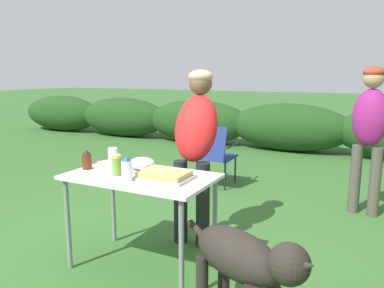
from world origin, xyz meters
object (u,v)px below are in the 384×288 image
Objects in this scene: folding_table at (141,185)px; standing_person_in_red_jacket at (196,138)px; plate_stack at (110,165)px; camp_chair_green_behind_table at (214,152)px; bbq_sauce_bottle at (87,160)px; standing_person_in_gray_fleece at (370,125)px; food_tray at (164,175)px; dog at (244,261)px; mixing_bowl at (142,163)px; mayo_bottle at (127,169)px; paper_cup_stack at (113,155)px; relish_jar at (117,165)px.

standing_person_in_red_jacket reaches higher than folding_table.
camp_chair_green_behind_table reaches higher than plate_stack.
bbq_sauce_bottle is 2.27m from camp_chair_green_behind_table.
camp_chair_green_behind_table is (-1.84, 0.19, -0.49)m from standing_person_in_gray_fleece.
bbq_sauce_bottle is at bearing -122.99° from standing_person_in_gray_fleece.
bbq_sauce_bottle is at bearing -138.13° from standing_person_in_red_jacket.
food_tray is 0.43× the size of dog.
standing_person_in_gray_fleece is at bearing 58.02° from food_tray.
bbq_sauce_bottle is 0.19× the size of camp_chair_green_behind_table.
mixing_bowl reaches higher than dog.
mayo_bottle is at bearing -105.61° from standing_person_in_red_jacket.
food_tray is at bearing -76.65° from camp_chair_green_behind_table.
bbq_sauce_bottle is (-0.03, -0.28, 0.01)m from paper_cup_stack.
plate_stack is at bearing -90.79° from camp_chair_green_behind_table.
mayo_bottle reaches higher than mixing_bowl.
standing_person_in_gray_fleece reaches higher than mayo_bottle.
relish_jar is 0.10× the size of standing_person_in_red_jacket.
folding_table is 0.24m from mayo_bottle.
standing_person_in_red_jacket is at bearing 77.54° from folding_table.
mixing_bowl is 0.25m from relish_jar.
folding_table is at bearing -81.88° from camp_chair_green_behind_table.
relish_jar reaches higher than plate_stack.
folding_table is 0.72× the size of standing_person_in_red_jacket.
dog is (1.29, -0.44, -0.32)m from plate_stack.
paper_cup_stack is at bearing 159.30° from food_tray.
standing_person_in_gray_fleece is at bearing 46.74° from plate_stack.
standing_person_in_red_jacket is (0.29, 0.73, 0.12)m from relish_jar.
standing_person_in_red_jacket reaches higher than food_tray.
mayo_bottle is (0.35, -0.25, 0.07)m from plate_stack.
standing_person_in_red_jacket is at bearing 80.60° from mayo_bottle.
standing_person_in_gray_fleece is (1.33, 1.36, 0.03)m from standing_person_in_red_jacket.
food_tray is 0.37m from relish_jar.
standing_person_in_red_jacket is at bearing 68.48° from relish_jar.
mayo_bottle is 1.03m from dog.
food_tray is 1.92× the size of mixing_bowl.
mixing_bowl reaches higher than food_tray.
camp_chair_green_behind_table is (-1.31, 2.57, 0.02)m from dog.
relish_jar is at bearing -148.40° from folding_table.
food_tray is 0.25× the size of standing_person_in_gray_fleece.
standing_person_in_red_jacket is (0.59, 0.41, 0.13)m from paper_cup_stack.
camp_chair_green_behind_table is (-0.50, 1.56, -0.47)m from standing_person_in_red_jacket.
mayo_bottle is 0.12× the size of standing_person_in_red_jacket.
bbq_sauce_bottle is (-0.69, -0.03, 0.05)m from food_tray.
standing_person_in_red_jacket is at bearing 49.48° from plate_stack.
plate_stack is 0.20m from paper_cup_stack.
standing_person_in_gray_fleece reaches higher than relish_jar.
paper_cup_stack is 0.61m from mayo_bottle.
bbq_sauce_bottle is at bearing -94.15° from camp_chair_green_behind_table.
folding_table is 8.89× the size of paper_cup_stack.
plate_stack is at bearing -82.88° from dog.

